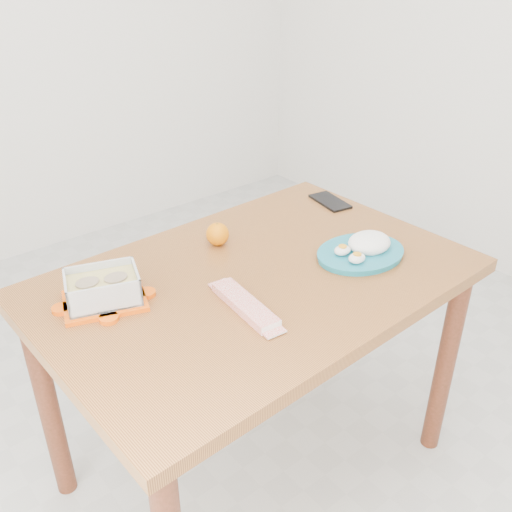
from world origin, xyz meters
TOP-DOWN VIEW (x-y plane):
  - ground at (0.00, 0.00)m, footprint 3.50×3.50m
  - dining_table at (-0.05, -0.21)m, footprint 1.19×0.81m
  - food_container at (-0.43, -0.07)m, footprint 0.24×0.21m
  - orange_fruit at (-0.03, 0.00)m, footprint 0.07×0.07m
  - rice_plate at (0.26, -0.32)m, footprint 0.30×0.30m
  - candy_bar at (-0.17, -0.31)m, footprint 0.08×0.24m
  - smartphone at (0.45, 0.00)m, footprint 0.10×0.17m

SIDE VIEW (x-z plane):
  - ground at x=0.00m, z-range 0.00..0.00m
  - dining_table at x=-0.05m, z-range 0.27..1.02m
  - smartphone at x=0.45m, z-range 0.75..0.76m
  - candy_bar at x=-0.17m, z-range 0.75..0.77m
  - rice_plate at x=0.26m, z-range 0.74..0.81m
  - orange_fruit at x=-0.03m, z-range 0.75..0.82m
  - food_container at x=-0.43m, z-range 0.75..0.84m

